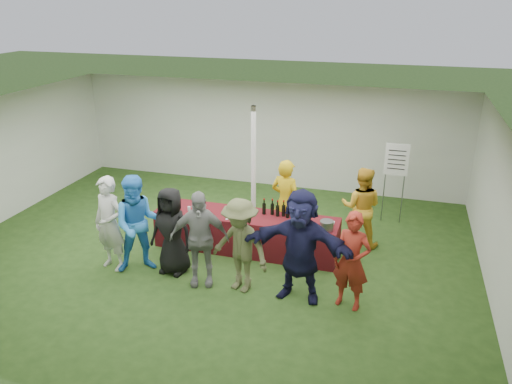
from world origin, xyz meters
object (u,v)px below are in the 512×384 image
(customer_1, at_px, (139,224))
(customer_6, at_px, (352,261))
(customer_3, at_px, (199,239))
(customer_5, at_px, (300,246))
(customer_0, at_px, (110,224))
(staff_back, at_px, (361,207))
(wine_list_sign, at_px, (396,166))
(staff_pourer, at_px, (286,203))
(serving_table, at_px, (246,232))
(customer_4, at_px, (240,246))
(dump_bucket, at_px, (327,226))
(customer_2, at_px, (171,231))

(customer_1, xyz_separation_m, customer_6, (3.78, -0.09, -0.09))
(customer_3, xyz_separation_m, customer_5, (1.73, 0.05, 0.10))
(customer_0, distance_m, customer_1, 0.54)
(customer_0, distance_m, customer_6, 4.32)
(staff_back, distance_m, customer_3, 3.36)
(staff_back, bearing_deg, customer_1, 31.49)
(wine_list_sign, relative_size, customer_0, 1.02)
(customer_0, bearing_deg, staff_pourer, 47.29)
(staff_back, relative_size, customer_3, 0.95)
(staff_back, xyz_separation_m, customer_1, (-3.72, -2.12, 0.09))
(serving_table, height_order, customer_6, customer_6)
(staff_pourer, distance_m, customer_6, 2.39)
(wine_list_sign, bearing_deg, staff_pourer, -140.57)
(customer_0, xyz_separation_m, customer_4, (2.48, -0.03, -0.05))
(dump_bucket, xyz_separation_m, staff_pourer, (-0.93, 0.72, 0.05))
(customer_1, relative_size, customer_3, 1.06)
(customer_1, relative_size, customer_6, 1.11)
(customer_4, bearing_deg, customer_6, 18.71)
(customer_2, relative_size, customer_5, 0.84)
(dump_bucket, xyz_separation_m, wine_list_sign, (1.09, 2.38, 0.48))
(customer_4, bearing_deg, staff_back, 69.47)
(wine_list_sign, xyz_separation_m, staff_back, (-0.57, -1.30, -0.50))
(staff_back, bearing_deg, dump_bucket, 66.28)
(customer_4, bearing_deg, wine_list_sign, 74.28)
(wine_list_sign, bearing_deg, customer_6, -98.28)
(customer_4, height_order, customer_6, customer_4)
(customer_2, bearing_deg, serving_table, 54.64)
(serving_table, xyz_separation_m, dump_bucket, (1.60, -0.22, 0.46))
(staff_pourer, bearing_deg, customer_1, 55.79)
(serving_table, xyz_separation_m, customer_6, (2.17, -1.36, 0.45))
(customer_0, xyz_separation_m, customer_2, (1.12, 0.19, -0.08))
(dump_bucket, height_order, customer_2, customer_2)
(serving_table, bearing_deg, customer_4, -76.31)
(dump_bucket, xyz_separation_m, customer_5, (-0.26, -1.12, 0.12))
(customer_4, bearing_deg, serving_table, 121.49)
(wine_list_sign, bearing_deg, customer_1, -141.48)
(staff_pourer, distance_m, customer_4, 1.91)
(wine_list_sign, bearing_deg, customer_0, -144.00)
(wine_list_sign, distance_m, customer_6, 3.59)
(staff_back, bearing_deg, serving_table, 23.88)
(customer_0, bearing_deg, customer_4, 13.18)
(dump_bucket, bearing_deg, customer_1, -161.97)
(serving_table, distance_m, dump_bucket, 1.68)
(customer_1, xyz_separation_m, customer_5, (2.95, -0.08, 0.05))
(serving_table, bearing_deg, wine_list_sign, 38.76)
(dump_bucket, height_order, customer_1, customer_1)
(serving_table, bearing_deg, dump_bucket, -7.84)
(customer_2, bearing_deg, staff_pourer, 50.43)
(dump_bucket, xyz_separation_m, customer_4, (-1.26, -1.17, -0.01))
(serving_table, distance_m, customer_3, 1.53)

